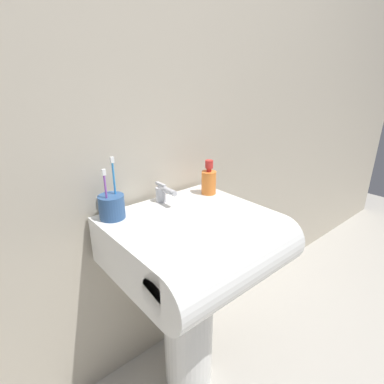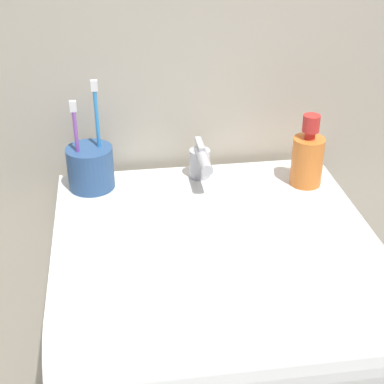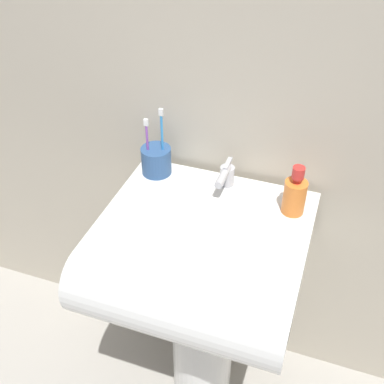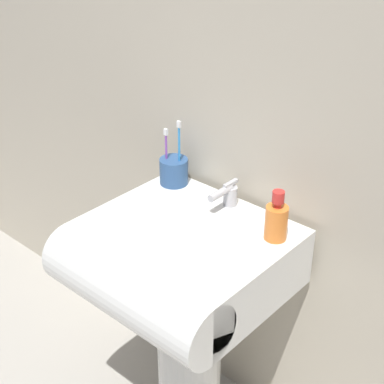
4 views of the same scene
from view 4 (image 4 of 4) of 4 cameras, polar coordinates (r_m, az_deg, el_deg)
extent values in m
cube|color=#B7AD99|center=(1.62, 5.98, 12.87)|extent=(5.00, 0.05, 2.40)
cylinder|color=white|center=(1.91, -0.27, -15.56)|extent=(0.20, 0.20, 0.61)
cube|color=white|center=(1.66, -0.31, -5.95)|extent=(0.54, 0.43, 0.17)
cylinder|color=white|center=(1.54, -5.77, -9.42)|extent=(0.54, 0.17, 0.17)
cylinder|color=#B7B7BC|center=(1.71, 3.72, -0.37)|extent=(0.04, 0.04, 0.06)
cylinder|color=#B7B7BC|center=(1.66, 2.79, -0.09)|extent=(0.02, 0.09, 0.02)
cube|color=#B7B7BC|center=(1.69, 3.77, 0.84)|extent=(0.01, 0.06, 0.01)
cylinder|color=#2D5184|center=(1.81, -1.78, 2.03)|extent=(0.09, 0.09, 0.08)
cylinder|color=purple|center=(1.80, -2.50, 3.44)|extent=(0.01, 0.01, 0.15)
cube|color=white|center=(1.76, -2.56, 5.84)|extent=(0.01, 0.01, 0.02)
cylinder|color=#338CD8|center=(1.77, -1.24, 3.68)|extent=(0.01, 0.01, 0.18)
cube|color=white|center=(1.73, -1.28, 6.59)|extent=(0.01, 0.01, 0.02)
cylinder|color=orange|center=(1.56, 8.16, -2.98)|extent=(0.06, 0.06, 0.10)
cylinder|color=red|center=(1.53, 8.31, -1.23)|extent=(0.02, 0.02, 0.01)
cylinder|color=red|center=(1.52, 8.37, -0.47)|extent=(0.03, 0.03, 0.03)
camera|label=1|loc=(1.59, -36.79, 8.19)|focal=28.00mm
camera|label=2|loc=(1.12, -38.34, 6.26)|focal=55.00mm
camera|label=3|loc=(0.63, -41.63, 18.87)|focal=45.00mm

